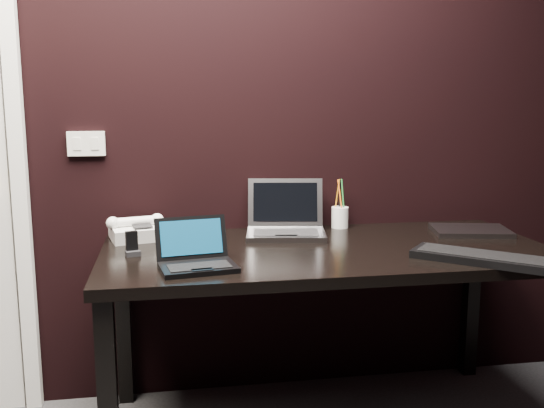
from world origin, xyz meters
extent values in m
plane|color=black|center=(0.00, 1.80, 1.30)|extent=(4.00, 0.00, 4.00)
cube|color=white|center=(-0.89, 1.77, 1.02)|extent=(0.06, 0.05, 2.11)
cube|color=silver|center=(-0.62, 1.79, 1.12)|extent=(0.15, 0.02, 0.10)
cube|color=silver|center=(-0.66, 1.78, 1.12)|extent=(0.03, 0.01, 0.05)
cube|color=silver|center=(-0.58, 1.78, 1.12)|extent=(0.03, 0.01, 0.05)
cube|color=black|center=(0.30, 1.40, 0.72)|extent=(1.70, 0.80, 0.04)
cube|color=black|center=(-0.50, 1.05, 0.35)|extent=(0.06, 0.06, 0.70)
cube|color=black|center=(-0.50, 1.75, 0.35)|extent=(0.06, 0.06, 0.70)
cube|color=black|center=(1.10, 1.75, 0.35)|extent=(0.06, 0.06, 0.70)
cube|color=black|center=(-0.20, 1.16, 0.75)|extent=(0.27, 0.21, 0.02)
cube|color=black|center=(-0.20, 1.14, 0.76)|extent=(0.21, 0.12, 0.00)
cube|color=black|center=(-0.19, 1.10, 0.76)|extent=(0.07, 0.04, 0.00)
cube|color=black|center=(-0.22, 1.27, 0.83)|extent=(0.25, 0.09, 0.14)
cube|color=#0A3350|center=(-0.22, 1.27, 0.83)|extent=(0.22, 0.07, 0.12)
cube|color=gray|center=(0.18, 1.60, 0.75)|extent=(0.36, 0.28, 0.02)
cube|color=black|center=(0.17, 1.57, 0.76)|extent=(0.28, 0.17, 0.00)
cube|color=gray|center=(0.16, 1.51, 0.76)|extent=(0.09, 0.05, 0.00)
cube|color=gray|center=(0.20, 1.74, 0.86)|extent=(0.33, 0.11, 0.20)
cube|color=black|center=(0.20, 1.73, 0.86)|extent=(0.28, 0.09, 0.16)
cube|color=black|center=(0.78, 1.10, 0.75)|extent=(0.46, 0.42, 0.03)
cube|color=black|center=(0.78, 1.10, 0.77)|extent=(0.40, 0.37, 0.00)
cube|color=gray|center=(0.96, 1.54, 0.75)|extent=(0.35, 0.29, 0.02)
cube|color=silver|center=(-0.43, 1.65, 0.77)|extent=(0.22, 0.21, 0.08)
cylinder|color=white|center=(-0.43, 1.64, 0.82)|extent=(0.18, 0.08, 0.04)
sphere|color=silver|center=(-0.51, 1.62, 0.82)|extent=(0.06, 0.06, 0.05)
sphere|color=white|center=(-0.34, 1.66, 0.82)|extent=(0.06, 0.06, 0.05)
cube|color=black|center=(-0.40, 1.61, 0.80)|extent=(0.08, 0.07, 0.01)
cube|color=black|center=(-0.43, 1.40, 0.78)|extent=(0.05, 0.03, 0.09)
cube|color=black|center=(-0.43, 1.39, 0.75)|extent=(0.06, 0.05, 0.02)
cylinder|color=white|center=(0.45, 1.74, 0.79)|extent=(0.08, 0.08, 0.09)
cylinder|color=#C87912|center=(0.44, 1.75, 0.89)|extent=(0.02, 0.03, 0.14)
cylinder|color=#227F34|center=(0.46, 1.73, 0.89)|extent=(0.02, 0.02, 0.14)
cylinder|color=black|center=(0.45, 1.75, 0.89)|extent=(0.01, 0.01, 0.14)
cylinder|color=orange|center=(0.44, 1.73, 0.89)|extent=(0.02, 0.03, 0.14)
camera|label=1|loc=(-0.29, -0.79, 1.30)|focal=40.00mm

